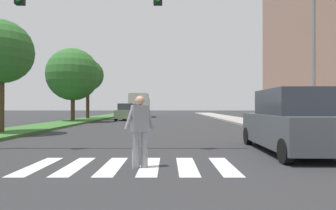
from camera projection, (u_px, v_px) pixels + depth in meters
name	position (u px, v px, depth m)	size (l,w,h in m)	color
ground_plane	(160.00, 121.00, 28.12)	(140.00, 140.00, 0.00)	#2D2D30
crosswalk	(132.00, 166.00, 6.90)	(4.95, 2.20, 0.01)	silver
median_strip	(77.00, 121.00, 26.14)	(3.01, 64.00, 0.15)	#386B2D
tree_mid	(2.00, 52.00, 14.42)	(3.19, 3.19, 5.65)	#4C3823
tree_far	(74.00, 75.00, 25.99)	(4.72, 4.72, 6.54)	#4C3823
tree_distant	(89.00, 75.00, 31.05)	(3.42, 3.42, 6.39)	#4C3823
sidewalk_right	(246.00, 121.00, 26.09)	(3.00, 64.00, 0.15)	#9E9991
traffic_light_gantry	(19.00, 16.00, 9.18)	(8.13, 0.30, 6.00)	gold
street_lamp_right	(313.00, 36.00, 12.75)	(1.02, 0.24, 7.50)	slate
pedestrian_performer	(141.00, 128.00, 6.74)	(0.72, 0.37, 1.69)	gray
suv_crossing	(293.00, 123.00, 8.93)	(2.07, 4.65, 1.97)	#474C51
sedan_midblock	(129.00, 112.00, 29.82)	(2.22, 4.25, 1.73)	gray
truck_box_delivery	(141.00, 105.00, 38.35)	(2.40, 6.20, 3.10)	#B7B7BC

